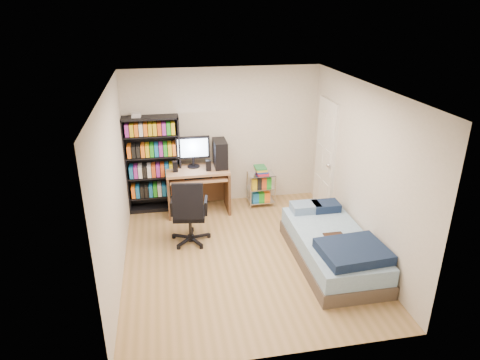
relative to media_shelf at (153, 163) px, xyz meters
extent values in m
cube|color=#A88354|center=(1.28, -1.84, -0.91)|extent=(3.50, 4.00, 0.04)
cube|color=silver|center=(1.28, -1.84, 1.63)|extent=(3.50, 4.00, 0.04)
cube|color=beige|center=(1.28, 0.18, 0.36)|extent=(3.50, 0.04, 2.50)
cube|color=beige|center=(1.28, -3.86, 0.36)|extent=(3.50, 0.04, 2.50)
cube|color=beige|center=(-0.49, -1.84, 0.36)|extent=(0.04, 4.00, 2.50)
cube|color=beige|center=(3.05, -1.84, 0.36)|extent=(0.04, 4.00, 2.50)
cube|color=black|center=(0.00, 0.00, -0.02)|extent=(0.97, 0.32, 1.73)
cube|color=black|center=(0.00, 0.00, -0.62)|extent=(0.91, 0.30, 0.02)
cube|color=#D04C1B|center=(0.00, -0.01, -0.49)|extent=(0.84, 0.26, 0.21)
cube|color=black|center=(0.00, 0.00, -0.24)|extent=(0.91, 0.30, 0.02)
cube|color=#186EAD|center=(0.00, -0.01, -0.12)|extent=(0.84, 0.26, 0.21)
cube|color=black|center=(0.00, 0.00, 0.14)|extent=(0.91, 0.30, 0.02)
cube|color=gold|center=(0.00, -0.01, 0.26)|extent=(0.84, 0.26, 0.21)
cube|color=black|center=(0.00, 0.00, 0.52)|extent=(0.91, 0.30, 0.02)
cube|color=green|center=(0.00, -0.01, 0.64)|extent=(0.84, 0.26, 0.21)
cube|color=silver|center=(-0.22, 0.00, 0.88)|extent=(0.15, 0.14, 0.07)
cube|color=#9E7551|center=(0.76, -0.23, -0.09)|extent=(1.09, 0.60, 0.04)
cube|color=#3D2C21|center=(0.23, -0.23, -0.50)|extent=(0.04, 0.60, 0.77)
cube|color=#3D2C21|center=(1.28, -0.23, -0.50)|extent=(0.04, 0.60, 0.77)
cube|color=#3D2C21|center=(0.76, 0.05, -0.48)|extent=(1.05, 0.03, 0.71)
cube|color=#9E7551|center=(0.76, -0.32, -0.20)|extent=(0.98, 0.49, 0.03)
cube|color=black|center=(0.76, -0.34, -0.17)|extent=(0.48, 0.16, 0.03)
cube|color=black|center=(0.70, -0.11, 0.29)|extent=(0.59, 0.05, 0.39)
cube|color=silver|center=(0.70, -0.14, 0.29)|extent=(0.52, 0.01, 0.33)
cube|color=black|center=(1.17, -0.18, 0.17)|extent=(0.22, 0.46, 0.48)
cube|color=black|center=(0.37, -0.29, 0.02)|extent=(0.09, 0.09, 0.19)
cube|color=black|center=(0.94, -0.34, 0.02)|extent=(0.09, 0.09, 0.19)
cylinder|color=black|center=(0.53, -1.26, -0.62)|extent=(0.05, 0.05, 0.38)
cube|color=black|center=(0.53, -1.26, -0.41)|extent=(0.54, 0.54, 0.08)
cube|color=black|center=(0.50, -1.48, -0.09)|extent=(0.47, 0.21, 0.55)
cube|color=black|center=(0.27, -1.22, -0.27)|extent=(0.08, 0.30, 0.22)
cube|color=black|center=(0.79, -1.29, -0.27)|extent=(0.08, 0.30, 0.22)
cylinder|color=silver|center=(1.69, -0.35, -0.57)|extent=(0.02, 0.02, 0.63)
cylinder|color=silver|center=(2.15, -0.34, -0.57)|extent=(0.02, 0.02, 0.63)
cylinder|color=silver|center=(1.69, -0.03, -0.57)|extent=(0.02, 0.02, 0.63)
cylinder|color=silver|center=(2.15, -0.02, -0.57)|extent=(0.02, 0.02, 0.63)
cube|color=silver|center=(1.92, -0.19, -0.80)|extent=(0.46, 0.33, 0.02)
cube|color=silver|center=(1.92, -0.19, -0.53)|extent=(0.46, 0.33, 0.02)
cube|color=silver|center=(1.92, -0.19, -0.27)|extent=(0.46, 0.33, 0.02)
cube|color=#AE182C|center=(1.92, -0.19, -0.19)|extent=(0.20, 0.25, 0.14)
cube|color=brown|center=(2.51, -2.22, -0.79)|extent=(1.00, 2.00, 0.20)
cube|color=#8DB8D2|center=(2.51, -2.22, -0.57)|extent=(0.96, 1.96, 0.24)
cube|color=#121F3A|center=(2.56, -2.77, -0.39)|extent=(0.90, 0.76, 0.14)
cube|color=#89A7C3|center=(2.36, -1.42, -0.38)|extent=(0.45, 0.30, 0.13)
cube|color=#121F3A|center=(2.69, -1.44, -0.38)|extent=(0.42, 0.30, 0.13)
cube|color=#3B2013|center=(2.51, -2.27, -0.44)|extent=(0.28, 0.22, 0.02)
cube|color=white|center=(3.00, -0.49, 0.11)|extent=(0.05, 0.80, 2.00)
sphere|color=silver|center=(2.95, -0.81, 0.06)|extent=(0.08, 0.08, 0.08)
camera|label=1|loc=(0.23, -7.22, 2.64)|focal=32.00mm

